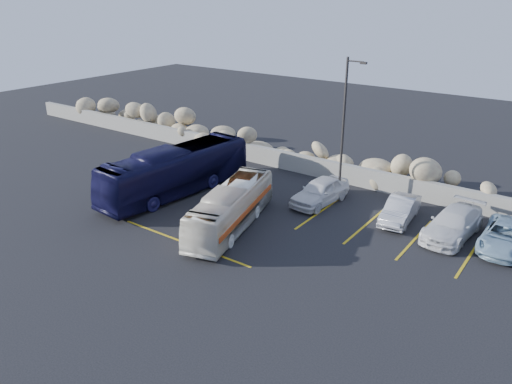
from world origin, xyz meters
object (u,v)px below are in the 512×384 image
Objects in this scene: lamppost at (344,126)px; car_b at (400,210)px; car_a at (320,191)px; car_c at (453,224)px; vintage_bus at (231,208)px; tour_coach at (176,171)px; car_d at (505,236)px.

lamppost is 5.46m from car_b.
car_a reaches higher than car_c.
car_a is 7.28m from car_c.
lamppost is at bearing 161.79° from car_b.
vintage_bus is 8.82m from car_b.
car_a is 4.55m from car_b.
tour_coach is at bearing -167.06° from car_b.
lamppost reaches higher than vintage_bus.
car_d is (5.08, -0.02, -0.02)m from car_b.
lamppost is 0.80× the size of tour_coach.
tour_coach is 12.84m from car_b.
tour_coach is at bearing -168.45° from car_d.
car_c is at bearing 15.00° from vintage_bus.
car_a is 0.97× the size of car_d.
car_b is 5.08m from car_d.
car_a is at bearing 179.53° from car_b.
car_d is at bearing 10.59° from vintage_bus.
tour_coach is (-5.50, 1.74, 0.33)m from vintage_bus.
tour_coach is 2.67× the size of car_b.
vintage_bus is 5.78m from tour_coach.
car_b is (6.67, 5.75, -0.45)m from vintage_bus.
car_c is 2.34m from car_d.
tour_coach reaches higher than car_a.
car_d is (11.75, 5.73, -0.47)m from vintage_bus.
tour_coach reaches higher than car_b.
car_b is at bearing 179.98° from car_c.
car_d is at bearing -5.87° from lamppost.
vintage_bus is at bearing -106.66° from car_a.
car_c reaches higher than car_b.
car_b is at bearing 25.35° from vintage_bus.
car_b is (4.53, 0.38, -0.09)m from car_a.
car_a is (2.14, 5.37, -0.36)m from vintage_bus.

